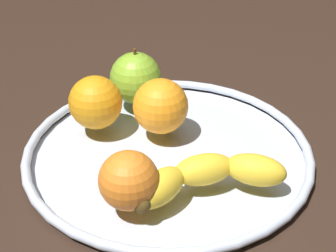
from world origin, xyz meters
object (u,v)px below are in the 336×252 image
at_px(fruit_bowl, 168,151).
at_px(apple, 136,78).
at_px(banana, 204,176).
at_px(orange_center, 129,180).
at_px(orange_back_left, 95,102).
at_px(orange_front_left, 161,106).

distance_m(fruit_bowl, apple, 0.14).
distance_m(banana, orange_center, 0.09).
relative_size(fruit_bowl, banana, 1.98).
xyz_separation_m(fruit_bowl, orange_back_left, (0.05, -0.10, 0.05)).
bearing_deg(orange_back_left, banana, 101.18).
xyz_separation_m(banana, apple, (-0.04, -0.22, 0.02)).
relative_size(fruit_bowl, orange_center, 5.66).
distance_m(banana, orange_back_left, 0.20).
bearing_deg(fruit_bowl, apple, -102.31).
bearing_deg(orange_front_left, orange_center, 43.57).
relative_size(orange_center, orange_back_left, 0.91).
distance_m(banana, orange_front_left, 0.14).
height_order(orange_center, orange_front_left, orange_front_left).
bearing_deg(apple, orange_center, 56.95).
relative_size(fruit_bowl, apple, 4.49).
bearing_deg(orange_center, orange_front_left, -136.43).
bearing_deg(orange_back_left, orange_center, 74.58).
bearing_deg(orange_front_left, banana, 77.91).
relative_size(orange_center, orange_front_left, 0.89).
bearing_deg(apple, orange_back_left, 19.45).
bearing_deg(orange_center, orange_back_left, -105.42).
height_order(fruit_bowl, orange_back_left, orange_back_left).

